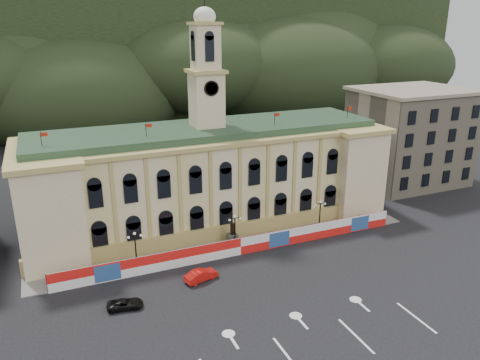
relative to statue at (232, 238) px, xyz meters
name	(u,v)px	position (x,y,z in m)	size (l,w,h in m)	color
ground	(293,313)	(0.00, -18.00, -1.19)	(260.00, 260.00, 0.00)	black
lane_markings	(317,340)	(0.00, -23.00, -1.18)	(26.00, 10.00, 0.02)	white
hill_ridge	(111,57)	(0.03, 103.99, 18.30)	(230.00, 80.00, 64.00)	black
city_hall	(209,175)	(0.00, 9.63, 6.66)	(56.20, 17.60, 37.10)	beige
side_building_right	(409,136)	(43.00, 12.93, 8.14)	(21.00, 17.00, 18.60)	tan
hoarding_fence	(241,246)	(0.06, -2.93, 0.06)	(50.00, 0.44, 2.50)	red
pavement	(233,246)	(0.00, -0.25, -1.11)	(56.00, 5.50, 0.16)	slate
statue	(232,238)	(0.00, 0.00, 0.00)	(1.40, 1.40, 3.72)	#595651
lamp_left	(135,247)	(-14.00, -1.00, 1.89)	(1.96, 0.44, 5.15)	black
lamp_center	(235,229)	(0.00, -1.00, 1.89)	(1.96, 0.44, 5.15)	black
lamp_right	(320,213)	(14.00, -1.00, 1.89)	(1.96, 0.44, 5.15)	black
red_sedan	(201,275)	(-7.22, -7.35, -0.46)	(4.64, 2.62, 1.45)	red
black_suv	(125,304)	(-17.08, -9.70, -0.63)	(4.28, 2.51, 1.12)	black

